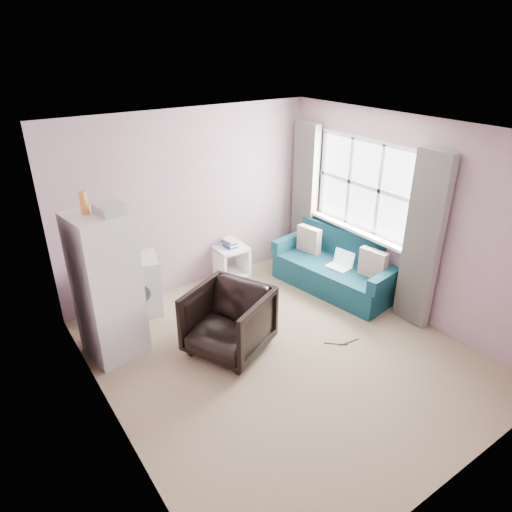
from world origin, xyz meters
The scene contains 8 objects.
room centered at (0.02, 0.01, 1.25)m, with size 3.84×4.24×2.54m.
armchair centered at (-0.46, 0.42, 0.43)m, with size 0.83×0.78×0.86m, color black.
fridge centered at (-1.54, 1.15, 0.86)m, with size 0.67×0.66×1.93m.
washing_machine centered at (-0.97, 1.82, 0.40)m, with size 0.67×0.67×0.76m.
side_table centered at (0.51, 1.93, 0.29)m, with size 0.47×0.47×0.62m.
sofa centered at (1.63, 0.80, 0.29)m, with size 1.09×1.91×0.80m.
window_dressing centered at (1.78, 0.70, 1.11)m, with size 0.17×2.62×2.18m.
floor_cables centered at (0.71, -0.25, 0.01)m, with size 0.41×0.20×0.01m.
Camera 1 is at (-2.66, -3.32, 3.29)m, focal length 32.00 mm.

